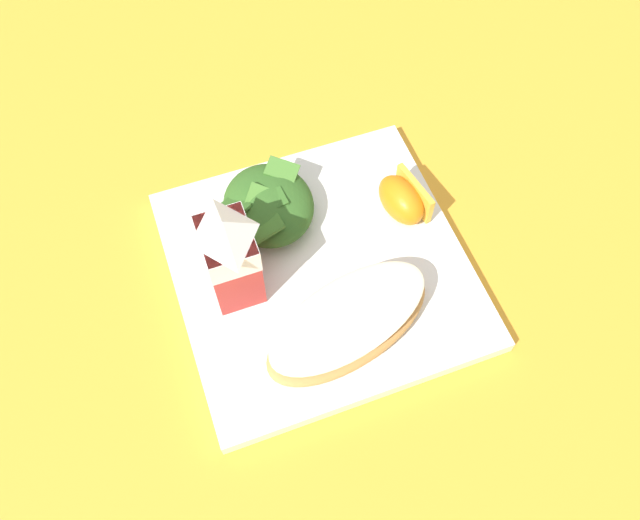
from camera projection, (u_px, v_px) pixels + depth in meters
ground at (320, 273)px, 0.65m from camera, size 3.00×3.00×0.00m
white_plate at (320, 269)px, 0.64m from camera, size 0.28×0.28×0.02m
cheesy_pizza_bread at (348, 323)px, 0.59m from camera, size 0.12×0.19×0.04m
green_salad_pile at (268, 205)px, 0.65m from camera, size 0.10×0.10×0.05m
milk_carton at (229, 253)px, 0.57m from camera, size 0.06×0.05×0.11m
orange_wedge_front at (402, 199)px, 0.65m from camera, size 0.07×0.05×0.04m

